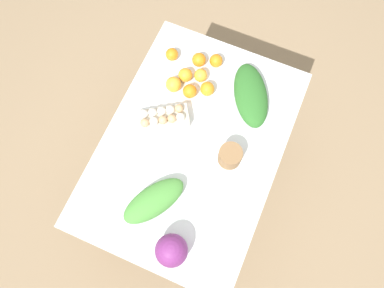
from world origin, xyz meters
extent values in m
plane|color=#937A5B|center=(0.00, 0.00, 0.00)|extent=(8.00, 8.00, 0.00)
cube|color=silver|center=(0.00, 0.00, 0.75)|extent=(1.24, 0.86, 0.03)
cylinder|color=olive|center=(-0.56, -0.37, 0.37)|extent=(0.06, 0.06, 0.73)
cylinder|color=olive|center=(0.56, -0.37, 0.37)|extent=(0.06, 0.06, 0.73)
cylinder|color=olive|center=(-0.56, 0.37, 0.37)|extent=(0.06, 0.06, 0.73)
cylinder|color=olive|center=(0.56, 0.37, 0.37)|extent=(0.06, 0.06, 0.73)
sphere|color=#7A2D75|center=(0.50, 0.12, 0.83)|extent=(0.15, 0.15, 0.15)
cube|color=beige|center=(-0.06, -0.19, 0.79)|extent=(0.23, 0.27, 0.06)
sphere|color=tan|center=(-0.13, -0.13, 0.83)|extent=(0.04, 0.04, 0.04)
sphere|color=white|center=(-0.11, -0.16, 0.83)|extent=(0.04, 0.04, 0.04)
sphere|color=white|center=(-0.08, -0.20, 0.83)|extent=(0.04, 0.04, 0.04)
sphere|color=white|center=(-0.06, -0.24, 0.83)|extent=(0.04, 0.04, 0.04)
sphere|color=white|center=(-0.03, -0.27, 0.83)|extent=(0.04, 0.04, 0.04)
sphere|color=white|center=(-0.09, -0.10, 0.83)|extent=(0.04, 0.04, 0.04)
sphere|color=tan|center=(-0.07, -0.14, 0.83)|extent=(0.04, 0.04, 0.04)
sphere|color=tan|center=(-0.04, -0.17, 0.83)|extent=(0.04, 0.04, 0.04)
sphere|color=white|center=(-0.02, -0.21, 0.83)|extent=(0.04, 0.04, 0.04)
sphere|color=tan|center=(0.01, -0.25, 0.83)|extent=(0.04, 0.04, 0.04)
cylinder|color=olive|center=(-0.01, 0.20, 0.81)|extent=(0.11, 0.11, 0.10)
ellipsoid|color=#2D6B28|center=(-0.35, 0.17, 0.81)|extent=(0.40, 0.32, 0.09)
ellipsoid|color=#4C933D|center=(0.33, -0.05, 0.80)|extent=(0.34, 0.29, 0.09)
sphere|color=#F9A833|center=(-0.36, -0.11, 0.80)|extent=(0.07, 0.07, 0.07)
sphere|color=orange|center=(-0.25, -0.12, 0.80)|extent=(0.07, 0.07, 0.07)
sphere|color=#F9A833|center=(-0.25, -0.21, 0.80)|extent=(0.08, 0.08, 0.08)
sphere|color=orange|center=(-0.33, -0.18, 0.80)|extent=(0.07, 0.07, 0.07)
sphere|color=orange|center=(-0.42, -0.30, 0.79)|extent=(0.07, 0.07, 0.07)
sphere|color=orange|center=(-0.44, -0.15, 0.80)|extent=(0.07, 0.07, 0.07)
sphere|color=orange|center=(-0.47, -0.07, 0.80)|extent=(0.07, 0.07, 0.07)
sphere|color=orange|center=(-0.30, -0.04, 0.80)|extent=(0.07, 0.07, 0.07)
camera|label=1|loc=(0.55, 0.24, 2.52)|focal=35.00mm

